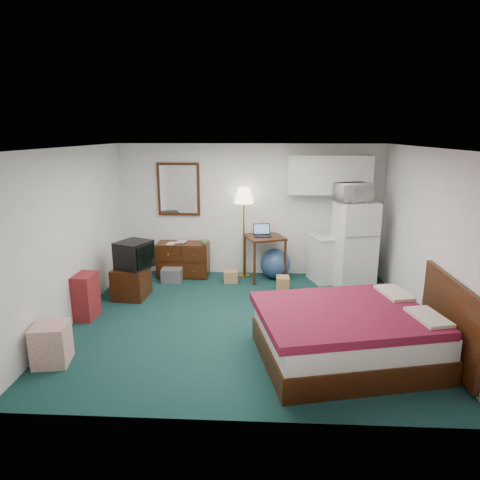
# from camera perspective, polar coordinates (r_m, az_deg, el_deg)

# --- Properties ---
(floor) EXTENTS (5.00, 4.50, 0.01)m
(floor) POSITION_cam_1_polar(r_m,az_deg,el_deg) (6.40, 0.62, -10.75)
(floor) COLOR #0E302E
(floor) RESTS_ON ground
(ceiling) EXTENTS (5.00, 4.50, 0.01)m
(ceiling) POSITION_cam_1_polar(r_m,az_deg,el_deg) (5.81, 0.69, 12.22)
(ceiling) COLOR silver
(ceiling) RESTS_ON walls
(walls) EXTENTS (5.01, 4.51, 2.50)m
(walls) POSITION_cam_1_polar(r_m,az_deg,el_deg) (5.98, 0.65, 0.18)
(walls) COLOR silver
(walls) RESTS_ON floor
(mirror) EXTENTS (0.80, 0.06, 1.00)m
(mirror) POSITION_cam_1_polar(r_m,az_deg,el_deg) (8.24, -8.18, 6.72)
(mirror) COLOR white
(mirror) RESTS_ON walls
(upper_cabinets) EXTENTS (1.50, 0.35, 0.70)m
(upper_cabinets) POSITION_cam_1_polar(r_m,az_deg,el_deg) (8.01, 11.84, 8.51)
(upper_cabinets) COLOR silver
(upper_cabinets) RESTS_ON walls
(headboard) EXTENTS (0.06, 1.56, 1.00)m
(headboard) POSITION_cam_1_polar(r_m,az_deg,el_deg) (5.69, 26.15, -9.55)
(headboard) COLOR black
(headboard) RESTS_ON walls
(dresser) EXTENTS (0.97, 0.45, 0.66)m
(dresser) POSITION_cam_1_polar(r_m,az_deg,el_deg) (8.27, -7.56, -2.60)
(dresser) COLOR black
(dresser) RESTS_ON floor
(floor_lamp) EXTENTS (0.45, 0.45, 1.71)m
(floor_lamp) POSITION_cam_1_polar(r_m,az_deg,el_deg) (8.07, 0.51, 0.98)
(floor_lamp) COLOR #B78D3F
(floor_lamp) RESTS_ON floor
(desk) EXTENTS (0.84, 0.84, 0.83)m
(desk) POSITION_cam_1_polar(r_m,az_deg,el_deg) (8.06, 3.27, -2.32)
(desk) COLOR black
(desk) RESTS_ON floor
(exercise_ball) EXTENTS (0.65, 0.65, 0.57)m
(exercise_ball) POSITION_cam_1_polar(r_m,az_deg,el_deg) (8.13, 4.73, -3.16)
(exercise_ball) COLOR navy
(exercise_ball) RESTS_ON floor
(kitchen_counter) EXTENTS (0.90, 0.79, 0.83)m
(kitchen_counter) POSITION_cam_1_polar(r_m,az_deg,el_deg) (8.15, 12.13, -2.43)
(kitchen_counter) COLOR silver
(kitchen_counter) RESTS_ON floor
(fridge) EXTENTS (0.75, 0.75, 1.54)m
(fridge) POSITION_cam_1_polar(r_m,az_deg,el_deg) (7.78, 14.98, -0.66)
(fridge) COLOR silver
(fridge) RESTS_ON floor
(bed) EXTENTS (2.29, 1.96, 0.64)m
(bed) POSITION_cam_1_polar(r_m,az_deg,el_deg) (5.43, 13.98, -12.24)
(bed) COLOR #560617
(bed) RESTS_ON floor
(tv_stand) EXTENTS (0.56, 0.61, 0.52)m
(tv_stand) POSITION_cam_1_polar(r_m,az_deg,el_deg) (7.41, -14.29, -5.51)
(tv_stand) COLOR black
(tv_stand) RESTS_ON floor
(suitcase) EXTENTS (0.28, 0.43, 0.68)m
(suitcase) POSITION_cam_1_polar(r_m,az_deg,el_deg) (6.78, -19.84, -7.06)
(suitcase) COLOR maroon
(suitcase) RESTS_ON floor
(retail_box) EXTENTS (0.46, 0.46, 0.50)m
(retail_box) POSITION_cam_1_polar(r_m,az_deg,el_deg) (5.70, -23.84, -12.58)
(retail_box) COLOR white
(retail_box) RESTS_ON floor
(file_bin) EXTENTS (0.37, 0.28, 0.26)m
(file_bin) POSITION_cam_1_polar(r_m,az_deg,el_deg) (8.05, -9.06, -4.63)
(file_bin) COLOR slate
(file_bin) RESTS_ON floor
(cardboard_box_a) EXTENTS (0.27, 0.23, 0.21)m
(cardboard_box_a) POSITION_cam_1_polar(r_m,az_deg,el_deg) (7.93, -1.23, -4.90)
(cardboard_box_a) COLOR #B28B4B
(cardboard_box_a) RESTS_ON floor
(cardboard_box_b) EXTENTS (0.23, 0.27, 0.26)m
(cardboard_box_b) POSITION_cam_1_polar(r_m,az_deg,el_deg) (7.53, 5.72, -5.84)
(cardboard_box_b) COLOR #B28B4B
(cardboard_box_b) RESTS_ON floor
(laptop) EXTENTS (0.35, 0.30, 0.21)m
(laptop) POSITION_cam_1_polar(r_m,az_deg,el_deg) (7.91, 3.03, 1.25)
(laptop) COLOR black
(laptop) RESTS_ON desk
(crt_tv) EXTENTS (0.65, 0.67, 0.45)m
(crt_tv) POSITION_cam_1_polar(r_m,az_deg,el_deg) (7.26, -13.96, -1.90)
(crt_tv) COLOR black
(crt_tv) RESTS_ON tv_stand
(microwave) EXTENTS (0.66, 0.51, 0.39)m
(microwave) POSITION_cam_1_polar(r_m,az_deg,el_deg) (7.58, 14.85, 6.42)
(microwave) COLOR silver
(microwave) RESTS_ON fridge
(book_a) EXTENTS (0.16, 0.04, 0.22)m
(book_a) POSITION_cam_1_polar(r_m,az_deg,el_deg) (8.14, -9.67, 0.25)
(book_a) COLOR #B28B4B
(book_a) RESTS_ON dresser
(book_b) EXTENTS (0.17, 0.05, 0.23)m
(book_b) POSITION_cam_1_polar(r_m,az_deg,el_deg) (8.23, -8.43, 0.49)
(book_b) COLOR #B28B4B
(book_b) RESTS_ON dresser
(mug) EXTENTS (0.13, 0.11, 0.11)m
(mug) POSITION_cam_1_polar(r_m,az_deg,el_deg) (8.02, -4.76, -0.19)
(mug) COLOR #559842
(mug) RESTS_ON dresser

